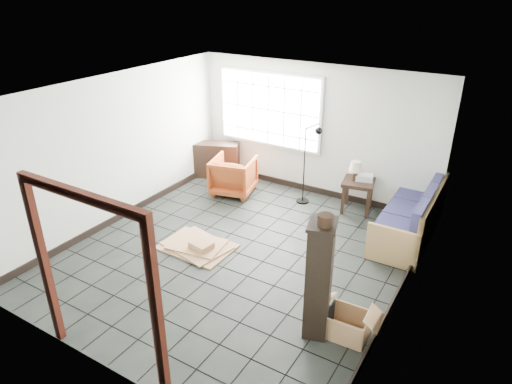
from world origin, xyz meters
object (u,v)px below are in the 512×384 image
Objects in this scene: futon_sofa at (413,219)px; side_table at (358,186)px; armchair at (233,174)px; tall_shelf at (319,279)px.

futon_sofa reaches higher than side_table.
tall_shelf reaches higher than armchair.
futon_sofa is 3.56m from armchair.
armchair is (-3.56, -0.09, 0.08)m from futon_sofa.
futon_sofa reaches higher than armchair.
side_table is 0.43× the size of tall_shelf.
armchair is at bearing 121.86° from tall_shelf.
futon_sofa is at bearing 167.69° from armchair.
tall_shelf reaches higher than side_table.
tall_shelf is (-0.43, -2.93, 0.45)m from futon_sofa.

